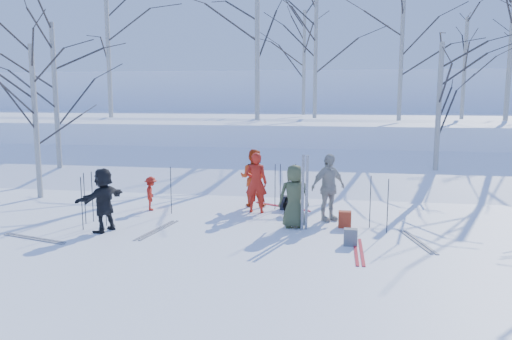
% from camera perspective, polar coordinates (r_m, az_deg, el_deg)
% --- Properties ---
extents(ground, '(120.00, 120.00, 0.00)m').
position_cam_1_polar(ground, '(12.43, -1.16, -6.97)').
color(ground, white).
rests_on(ground, ground).
extents(snow_ramp, '(70.00, 9.49, 4.12)m').
position_cam_1_polar(snow_ramp, '(19.16, 2.73, -0.95)').
color(snow_ramp, white).
rests_on(snow_ramp, ground).
extents(snow_plateau, '(70.00, 18.00, 2.20)m').
position_cam_1_polar(snow_plateau, '(28.94, 5.11, 3.98)').
color(snow_plateau, white).
rests_on(snow_plateau, ground).
extents(far_hill, '(90.00, 30.00, 6.00)m').
position_cam_1_polar(far_hill, '(49.83, 7.04, 7.05)').
color(far_hill, white).
rests_on(far_hill, ground).
extents(skier_olive_center, '(0.88, 0.67, 1.61)m').
position_cam_1_polar(skier_olive_center, '(12.60, 4.39, -3.01)').
color(skier_olive_center, '#3F482B').
rests_on(skier_olive_center, ground).
extents(skier_red_north, '(0.64, 0.44, 1.73)m').
position_cam_1_polar(skier_red_north, '(14.14, 0.01, -1.46)').
color(skier_red_north, red).
rests_on(skier_red_north, ground).
extents(skier_redor_behind, '(0.93, 0.78, 1.73)m').
position_cam_1_polar(skier_redor_behind, '(14.97, -0.32, -0.90)').
color(skier_redor_behind, red).
rests_on(skier_redor_behind, ground).
extents(skier_red_seated, '(0.55, 0.72, 0.99)m').
position_cam_1_polar(skier_red_seated, '(14.80, -11.90, -2.65)').
color(skier_red_seated, red).
rests_on(skier_red_seated, ground).
extents(skier_cream_east, '(1.10, 1.00, 1.80)m').
position_cam_1_polar(skier_cream_east, '(13.37, 8.25, -1.99)').
color(skier_cream_east, beige).
rests_on(skier_cream_east, ground).
extents(skier_grey_west, '(0.95, 1.53, 1.58)m').
position_cam_1_polar(skier_grey_west, '(12.77, -17.01, -3.28)').
color(skier_grey_west, black).
rests_on(skier_grey_west, ground).
extents(dog, '(0.45, 0.65, 0.50)m').
position_cam_1_polar(dog, '(13.90, 3.67, -4.24)').
color(dog, black).
rests_on(dog, ground).
extents(upright_ski_left, '(0.09, 0.16, 1.90)m').
position_cam_1_polar(upright_ski_left, '(12.32, 5.36, -2.60)').
color(upright_ski_left, silver).
rests_on(upright_ski_left, ground).
extents(upright_ski_right, '(0.10, 0.23, 1.89)m').
position_cam_1_polar(upright_ski_right, '(12.29, 5.82, -2.64)').
color(upright_ski_right, silver).
rests_on(upright_ski_right, ground).
extents(ski_pair_a, '(0.23, 1.90, 0.02)m').
position_cam_1_polar(ski_pair_a, '(11.06, 11.66, -9.10)').
color(ski_pair_a, red).
rests_on(ski_pair_a, ground).
extents(ski_pair_b, '(1.76, 2.06, 0.02)m').
position_cam_1_polar(ski_pair_b, '(15.03, 3.02, -4.18)').
color(ski_pair_b, red).
rests_on(ski_pair_b, ground).
extents(ski_pair_c, '(1.16, 2.00, 0.02)m').
position_cam_1_polar(ski_pair_c, '(12.87, -24.01, -7.15)').
color(ski_pair_c, silver).
rests_on(ski_pair_c, ground).
extents(ski_pair_d, '(1.09, 1.99, 0.02)m').
position_cam_1_polar(ski_pair_d, '(12.12, 17.94, -7.76)').
color(ski_pair_d, silver).
rests_on(ski_pair_d, ground).
extents(ski_pair_e, '(0.79, 1.96, 0.02)m').
position_cam_1_polar(ski_pair_e, '(12.70, -11.22, -6.74)').
color(ski_pair_e, silver).
rests_on(ski_pair_e, ground).
extents(ski_pole_a, '(0.02, 0.02, 1.34)m').
position_cam_1_polar(ski_pole_a, '(13.35, -16.83, -3.29)').
color(ski_pole_a, black).
rests_on(ski_pole_a, ground).
extents(ski_pole_b, '(0.02, 0.02, 1.34)m').
position_cam_1_polar(ski_pole_b, '(13.85, -18.19, -2.93)').
color(ski_pole_b, black).
rests_on(ski_pole_b, ground).
extents(ski_pole_c, '(0.02, 0.02, 1.34)m').
position_cam_1_polar(ski_pole_c, '(12.51, 14.82, -4.00)').
color(ski_pole_c, black).
rests_on(ski_pole_c, ground).
extents(ski_pole_d, '(0.02, 0.02, 1.34)m').
position_cam_1_polar(ski_pole_d, '(14.57, 2.19, -1.94)').
color(ski_pole_d, black).
rests_on(ski_pole_d, ground).
extents(ski_pole_e, '(0.02, 0.02, 1.34)m').
position_cam_1_polar(ski_pole_e, '(13.70, -18.99, -3.09)').
color(ski_pole_e, black).
rests_on(ski_pole_e, ground).
extents(ski_pole_f, '(0.02, 0.02, 1.34)m').
position_cam_1_polar(ski_pole_f, '(13.08, -19.28, -3.65)').
color(ski_pole_f, black).
rests_on(ski_pole_f, ground).
extents(ski_pole_g, '(0.02, 0.02, 1.34)m').
position_cam_1_polar(ski_pole_g, '(14.62, 2.79, -1.90)').
color(ski_pole_g, black).
rests_on(ski_pole_g, ground).
extents(ski_pole_h, '(0.02, 0.02, 1.34)m').
position_cam_1_polar(ski_pole_h, '(12.86, 12.92, -3.58)').
color(ski_pole_h, black).
rests_on(ski_pole_h, ground).
extents(ski_pole_i, '(0.02, 0.02, 1.34)m').
position_cam_1_polar(ski_pole_i, '(14.66, 4.53, -1.89)').
color(ski_pole_i, black).
rests_on(ski_pole_i, ground).
extents(ski_pole_j, '(0.02, 0.02, 1.34)m').
position_cam_1_polar(ski_pole_j, '(14.23, -9.70, -2.31)').
color(ski_pole_j, black).
rests_on(ski_pole_j, ground).
extents(backpack_red, '(0.32, 0.22, 0.42)m').
position_cam_1_polar(backpack_red, '(12.88, 10.10, -5.58)').
color(backpack_red, maroon).
rests_on(backpack_red, ground).
extents(backpack_grey, '(0.30, 0.20, 0.38)m').
position_cam_1_polar(backpack_grey, '(11.42, 10.75, -7.55)').
color(backpack_grey, slate).
rests_on(backpack_grey, ground).
extents(backpack_dark, '(0.34, 0.24, 0.40)m').
position_cam_1_polar(backpack_dark, '(14.67, 3.45, -3.74)').
color(backpack_dark, black).
rests_on(backpack_dark, ground).
extents(birch_plateau_a, '(3.80, 3.80, 4.58)m').
position_cam_1_polar(birch_plateau_a, '(25.07, 22.72, 10.62)').
color(birch_plateau_a, silver).
rests_on(birch_plateau_a, snow_plateau).
extents(birch_plateau_b, '(4.48, 4.48, 5.54)m').
position_cam_1_polar(birch_plateau_b, '(22.85, 16.28, 12.40)').
color(birch_plateau_b, silver).
rests_on(birch_plateau_b, snow_plateau).
extents(birch_plateau_d, '(4.87, 4.87, 6.10)m').
position_cam_1_polar(birch_plateau_d, '(24.59, 6.83, 13.04)').
color(birch_plateau_d, silver).
rests_on(birch_plateau_d, snow_plateau).
extents(birch_plateau_e, '(4.57, 4.57, 5.68)m').
position_cam_1_polar(birch_plateau_e, '(28.29, 5.51, 12.05)').
color(birch_plateau_e, silver).
rests_on(birch_plateau_e, snow_plateau).
extents(birch_plateau_f, '(5.39, 5.39, 6.84)m').
position_cam_1_polar(birch_plateau_f, '(24.58, 27.15, 13.04)').
color(birch_plateau_f, silver).
rests_on(birch_plateau_f, snow_plateau).
extents(birch_plateau_g, '(5.74, 5.74, 7.34)m').
position_cam_1_polar(birch_plateau_g, '(22.62, 0.15, 15.06)').
color(birch_plateau_g, silver).
rests_on(birch_plateau_g, snow_plateau).
extents(birch_plateau_h, '(5.78, 5.78, 7.40)m').
position_cam_1_polar(birch_plateau_h, '(26.10, -16.58, 13.92)').
color(birch_plateau_h, silver).
rests_on(birch_plateau_h, snow_plateau).
extents(birch_edge_a, '(4.04, 4.04, 4.91)m').
position_cam_1_polar(birch_edge_a, '(17.52, -23.88, 5.00)').
color(birch_edge_a, silver).
rests_on(birch_edge_a, ground).
extents(birch_edge_d, '(4.81, 4.81, 6.01)m').
position_cam_1_polar(birch_edge_d, '(20.63, -21.89, 7.09)').
color(birch_edge_d, silver).
rests_on(birch_edge_d, ground).
extents(birch_edge_e, '(4.18, 4.18, 5.11)m').
position_cam_1_polar(birch_edge_e, '(18.53, 20.11, 5.69)').
color(birch_edge_e, silver).
rests_on(birch_edge_e, ground).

